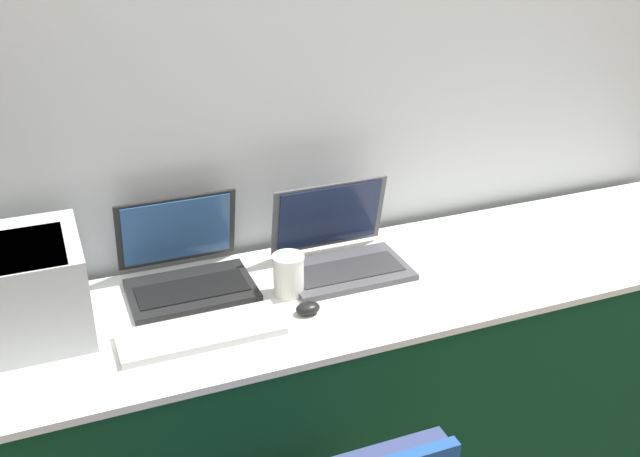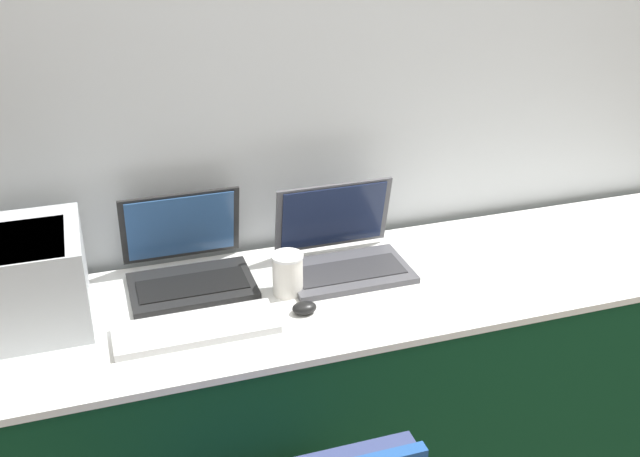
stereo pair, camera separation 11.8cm
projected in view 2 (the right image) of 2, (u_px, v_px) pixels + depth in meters
wall_back at (333, 70)px, 2.21m from camera, size 8.00×0.05×2.60m
table at (369, 391)px, 2.30m from camera, size 2.55×0.60×0.77m
printer at (10, 278)px, 1.88m from camera, size 0.37×0.33×0.25m
laptop_left at (188, 263)px, 2.12m from camera, size 0.34×0.30×0.24m
laptop_right at (343, 251)px, 2.19m from camera, size 0.35×0.28×0.24m
external_keyboard at (196, 328)px, 1.90m from camera, size 0.41×0.15×0.02m
coffee_cup at (288, 274)px, 2.05m from camera, size 0.09×0.09×0.12m
mouse at (304, 308)px, 1.98m from camera, size 0.07×0.05×0.03m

